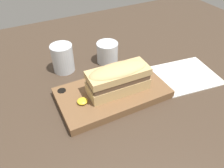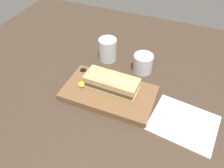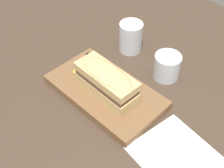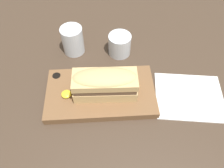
{
  "view_description": "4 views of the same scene",
  "coord_description": "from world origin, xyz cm",
  "views": [
    {
      "loc": [
        -31.11,
        -51.99,
        49.89
      ],
      "look_at": [
        -8.56,
        -7.6,
        8.73
      ],
      "focal_mm": 35.0,
      "sensor_mm": 36.0,
      "label": 1
    },
    {
      "loc": [
        14.99,
        -58.04,
        63.09
      ],
      "look_at": [
        -6.08,
        -6.26,
        9.05
      ],
      "focal_mm": 35.0,
      "sensor_mm": 36.0,
      "label": 2
    },
    {
      "loc": [
        38.1,
        -48.85,
        69.48
      ],
      "look_at": [
        -4.21,
        -6.35,
        9.22
      ],
      "focal_mm": 50.0,
      "sensor_mm": 36.0,
      "label": 3
    },
    {
      "loc": [
        -6.21,
        -45.2,
        60.9
      ],
      "look_at": [
        -4.03,
        -8.3,
        11.13
      ],
      "focal_mm": 35.0,
      "sensor_mm": 36.0,
      "label": 4
    }
  ],
  "objects": [
    {
      "name": "serving_board",
      "position": [
        -7.58,
        -5.8,
        3.33
      ],
      "size": [
        34.19,
        19.06,
        2.71
      ],
      "color": "brown",
      "rests_on": "dining_table"
    },
    {
      "name": "wine_glass",
      "position": [
        -0.49,
        13.19,
        5.51
      ],
      "size": [
        8.14,
        8.14,
        7.86
      ],
      "color": "silver",
      "rests_on": "dining_table"
    },
    {
      "name": "dining_table",
      "position": [
        0.0,
        0.0,
        1.0
      ],
      "size": [
        168.93,
        124.8,
        2.0
      ],
      "color": "#423326",
      "rests_on": "ground"
    },
    {
      "name": "water_glass",
      "position": [
        -16.87,
        15.2,
        6.43
      ],
      "size": [
        7.8,
        7.8,
        10.22
      ],
      "color": "silver",
      "rests_on": "dining_table"
    },
    {
      "name": "napkin",
      "position": [
        20.88,
        -8.15,
        2.2
      ],
      "size": [
        23.61,
        20.51,
        0.4
      ],
      "rotation": [
        0.0,
        0.0,
        -0.13
      ],
      "color": "white",
      "rests_on": "dining_table"
    },
    {
      "name": "mustard_dollop",
      "position": [
        -18.03,
        -6.98,
        5.28
      ],
      "size": [
        3.15,
        3.15,
        1.26
      ],
      "color": "yellow",
      "rests_on": "serving_board"
    },
    {
      "name": "sandwich",
      "position": [
        -6.01,
        -6.71,
        9.63
      ],
      "size": [
        19.13,
        8.2,
        9.29
      ],
      "rotation": [
        0.0,
        0.0,
        -0.03
      ],
      "color": "tan",
      "rests_on": "serving_board"
    }
  ]
}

